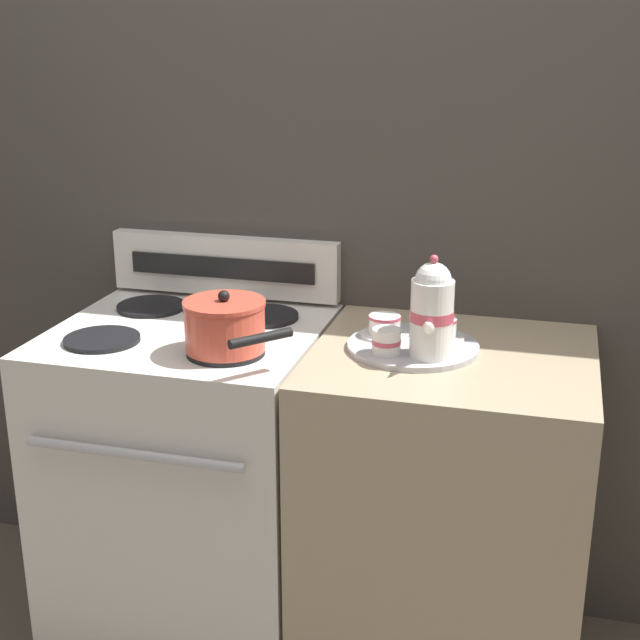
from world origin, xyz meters
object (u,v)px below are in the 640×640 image
teacup_left (385,326)px  creamer_jug (386,341)px  teapot (432,310)px  teacup_right (440,329)px  saucepan (225,325)px  stove (194,482)px  serving_tray (413,347)px

teacup_left → creamer_jug: size_ratio=1.76×
teapot → teacup_right: bearing=87.6°
saucepan → creamer_jug: bearing=10.1°
teapot → creamer_jug: teapot is taller
stove → teapot: (0.64, -0.07, 0.57)m
saucepan → teacup_left: 0.40m
saucepan → teapot: 0.49m
teapot → creamer_jug: (-0.10, -0.01, -0.08)m
saucepan → teacup_right: (0.48, 0.20, -0.03)m
teacup_right → stove: bearing=-174.5°
saucepan → serving_tray: bearing=19.4°
teacup_left → teacup_right: same height
teacup_left → serving_tray: bearing=-26.9°
serving_tray → creamer_jug: size_ratio=4.64×
saucepan → teacup_right: saucepan is taller
stove → teacup_right: size_ratio=7.46×
serving_tray → teacup_right: 0.09m
stove → teapot: bearing=-5.8°
serving_tray → teapot: size_ratio=1.32×
teapot → teacup_right: (0.01, 0.13, -0.09)m
teacup_right → creamer_jug: bearing=-128.0°
serving_tray → teapot: (0.05, -0.07, 0.12)m
teapot → teacup_left: bearing=139.1°
saucepan → teapot: bearing=9.1°
teapot → teacup_left: (-0.13, 0.11, -0.09)m
saucepan → creamer_jug: (0.37, 0.07, -0.03)m
saucepan → teacup_left: (0.35, 0.19, -0.03)m
serving_tray → creamer_jug: creamer_jug is taller
stove → teacup_right: teacup_right is taller
serving_tray → teacup_left: bearing=153.1°
teacup_left → teapot: bearing=-40.9°
teacup_left → saucepan: bearing=-151.2°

